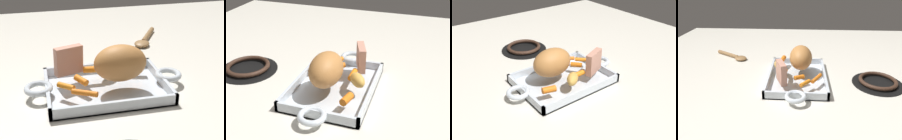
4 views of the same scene
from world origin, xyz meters
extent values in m
plane|color=silver|center=(0.00, 0.00, 0.00)|extent=(1.68, 1.68, 0.00)
cube|color=silver|center=(0.00, 0.00, 0.00)|extent=(0.32, 0.24, 0.01)
cube|color=silver|center=(0.00, 0.11, 0.02)|extent=(0.32, 0.01, 0.03)
cube|color=silver|center=(0.00, -0.11, 0.02)|extent=(0.32, 0.01, 0.03)
cube|color=silver|center=(0.16, 0.00, 0.02)|extent=(0.01, 0.24, 0.03)
cube|color=silver|center=(-0.16, 0.00, 0.02)|extent=(0.01, 0.24, 0.03)
torus|color=silver|center=(0.18, 0.00, 0.03)|extent=(0.07, 0.07, 0.02)
torus|color=silver|center=(-0.18, 0.00, 0.03)|extent=(0.07, 0.07, 0.02)
ellipsoid|color=#B9783D|center=(0.04, -0.01, 0.08)|extent=(0.14, 0.09, 0.10)
cube|color=tan|center=(-0.09, 0.06, 0.08)|extent=(0.08, 0.05, 0.08)
cylinder|color=orange|center=(0.11, 0.07, 0.05)|extent=(0.05, 0.03, 0.02)
cylinder|color=orange|center=(-0.03, 0.05, 0.04)|extent=(0.05, 0.02, 0.02)
cylinder|color=orange|center=(-0.07, -0.01, 0.04)|extent=(0.04, 0.04, 0.02)
cylinder|color=orange|center=(-0.07, -0.08, 0.04)|extent=(0.06, 0.05, 0.02)
cylinder|color=orange|center=(-0.11, -0.03, 0.04)|extent=(0.05, 0.04, 0.02)
ellipsoid|color=gold|center=(0.02, 0.07, 0.06)|extent=(0.07, 0.07, 0.04)
cylinder|color=olive|center=(0.25, 0.38, 0.01)|extent=(0.09, 0.14, 0.02)
ellipsoid|color=olive|center=(0.20, 0.29, 0.01)|extent=(0.08, 0.08, 0.02)
camera|label=1|loc=(-0.17, -0.78, 0.44)|focal=53.66mm
camera|label=2|loc=(0.68, 0.24, 0.46)|focal=44.74mm
camera|label=3|loc=(0.46, 0.62, 0.48)|focal=40.61mm
camera|label=4|loc=(-0.76, -0.02, 0.41)|focal=32.99mm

